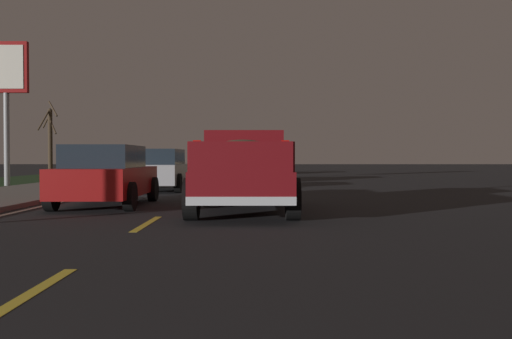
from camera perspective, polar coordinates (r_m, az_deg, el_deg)
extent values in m
plane|color=black|center=(27.18, -4.19, -1.36)|extent=(144.00, 144.00, 0.00)
cube|color=slate|center=(28.19, -15.82, -1.19)|extent=(108.00, 4.00, 0.12)
cube|color=yellow|center=(5.49, -22.47, -11.88)|extent=(2.40, 0.14, 0.01)
cube|color=yellow|center=(10.66, -11.06, -5.43)|extent=(2.40, 0.14, 0.01)
cube|color=yellow|center=(17.51, -6.61, -2.80)|extent=(2.40, 0.14, 0.01)
cube|color=yellow|center=(23.34, -4.91, -1.78)|extent=(2.40, 0.14, 0.01)
cube|color=yellow|center=(29.36, -3.86, -1.15)|extent=(2.40, 0.14, 0.01)
cube|color=yellow|center=(35.07, -3.20, -0.76)|extent=(2.40, 0.14, 0.01)
cube|color=yellow|center=(40.24, -2.77, -0.50)|extent=(2.40, 0.14, 0.01)
cube|color=yellow|center=(46.15, -2.39, -0.27)|extent=(2.40, 0.14, 0.01)
cube|color=yellow|center=(52.47, -2.08, -0.09)|extent=(2.40, 0.14, 0.01)
cube|color=yellow|center=(58.71, -1.84, 0.06)|extent=(2.40, 0.14, 0.01)
cube|color=yellow|center=(65.50, -1.63, 0.18)|extent=(2.40, 0.14, 0.01)
cube|color=yellow|center=(71.66, -1.47, 0.28)|extent=(2.40, 0.14, 0.01)
cube|color=yellow|center=(77.25, -1.35, 0.35)|extent=(2.40, 0.14, 0.01)
cube|color=silver|center=(27.65, -11.23, -1.33)|extent=(108.00, 0.14, 0.01)
cube|color=maroon|center=(12.75, -1.25, -1.31)|extent=(5.41, 2.04, 0.60)
cube|color=maroon|center=(13.93, -1.17, 1.99)|extent=(2.17, 1.85, 0.90)
cube|color=#1E2833|center=(12.88, -1.24, 2.27)|extent=(0.05, 1.44, 0.50)
cube|color=maroon|center=(11.72, -5.96, 1.29)|extent=(3.02, 0.10, 0.56)
cube|color=maroon|center=(11.68, 3.26, 1.30)|extent=(3.02, 0.10, 0.56)
cube|color=maroon|center=(10.08, -1.53, 1.30)|extent=(0.09, 1.88, 0.56)
cube|color=silver|center=(10.11, -1.53, -3.24)|extent=(0.13, 2.00, 0.16)
cube|color=red|center=(10.14, -6.06, 2.43)|extent=(0.06, 0.14, 0.20)
cube|color=red|center=(10.10, 3.01, 2.43)|extent=(0.06, 0.14, 0.20)
ellipsoid|color=#4C422D|center=(11.66, -1.35, 1.49)|extent=(2.60, 1.54, 0.64)
sphere|color=silver|center=(12.17, -3.00, 0.82)|extent=(0.40, 0.40, 0.40)
sphere|color=beige|center=(11.06, 0.14, 0.68)|extent=(0.34, 0.34, 0.34)
cylinder|color=black|center=(14.59, -5.06, -1.97)|extent=(0.84, 0.28, 0.84)
cylinder|color=black|center=(14.56, 2.81, -1.98)|extent=(0.84, 0.28, 0.84)
cylinder|color=black|center=(11.05, -6.62, -3.01)|extent=(0.84, 0.28, 0.84)
cylinder|color=black|center=(11.01, 3.79, -3.03)|extent=(0.84, 0.28, 0.84)
cube|color=#B2B5BA|center=(21.14, -9.78, -0.41)|extent=(4.42, 1.84, 0.70)
cube|color=#1E2833|center=(20.88, -9.91, 1.29)|extent=(2.48, 1.61, 0.56)
cylinder|color=black|center=(22.79, -11.32, -1.03)|extent=(0.68, 0.22, 0.68)
cylinder|color=black|center=(22.49, -6.83, -1.04)|extent=(0.68, 0.22, 0.68)
cylinder|color=black|center=(19.88, -13.11, -1.37)|extent=(0.68, 0.22, 0.68)
cylinder|color=black|center=(19.53, -7.97, -1.40)|extent=(0.68, 0.22, 0.68)
cube|color=red|center=(19.03, -10.95, -0.45)|extent=(0.09, 1.51, 0.10)
cube|color=black|center=(41.62, -0.53, 0.42)|extent=(4.40, 1.80, 0.70)
cube|color=#1E2833|center=(41.37, -0.53, 1.29)|extent=(2.47, 1.59, 0.56)
cylinder|color=black|center=(43.14, -1.70, 0.07)|extent=(0.68, 0.22, 0.68)
cylinder|color=black|center=(43.12, 0.69, 0.07)|extent=(0.68, 0.22, 0.68)
cylinder|color=black|center=(40.15, -1.84, -0.02)|extent=(0.68, 0.22, 0.68)
cylinder|color=black|center=(40.13, 0.73, -0.02)|extent=(0.68, 0.22, 0.68)
cube|color=red|center=(39.47, -0.57, 0.45)|extent=(0.08, 1.51, 0.10)
cube|color=maroon|center=(14.76, -14.94, -1.16)|extent=(4.42, 1.85, 0.70)
cube|color=#1E2833|center=(14.51, -15.20, 1.29)|extent=(2.48, 1.61, 0.56)
cylinder|color=black|center=(16.46, -16.67, -1.93)|extent=(0.68, 0.22, 0.68)
cylinder|color=black|center=(16.05, -10.49, -1.98)|extent=(0.68, 0.22, 0.68)
cylinder|color=black|center=(13.61, -20.19, -2.62)|extent=(0.68, 0.22, 0.68)
cylinder|color=black|center=(13.12, -12.75, -2.71)|extent=(0.68, 0.22, 0.68)
cube|color=red|center=(12.69, -17.36, -1.34)|extent=(0.10, 1.51, 0.10)
cube|color=#9E845B|center=(29.17, -0.45, 0.06)|extent=(4.41, 1.81, 0.70)
cube|color=#1E2833|center=(28.91, -0.46, 1.30)|extent=(2.47, 1.59, 0.56)
cylinder|color=black|center=(30.70, -2.09, -0.42)|extent=(0.68, 0.22, 0.68)
cylinder|color=black|center=(30.67, 1.27, -0.42)|extent=(0.68, 0.22, 0.68)
cylinder|color=black|center=(27.71, -2.35, -0.60)|extent=(0.68, 0.22, 0.68)
cylinder|color=black|center=(27.68, 1.37, -0.60)|extent=(0.68, 0.22, 0.68)
cube|color=red|center=(27.02, -0.51, 0.07)|extent=(0.09, 1.51, 0.10)
cylinder|color=#99999E|center=(26.50, -24.14, 5.20)|extent=(0.24, 0.24, 6.22)
cube|color=maroon|center=(26.72, -24.18, 9.51)|extent=(0.24, 1.90, 2.20)
cube|color=silver|center=(26.60, -24.30, 9.55)|extent=(0.04, 1.60, 1.87)
cylinder|color=#423323|center=(37.79, -20.28, 2.55)|extent=(0.28, 0.28, 4.28)
cylinder|color=#423323|center=(37.45, -20.06, 4.17)|extent=(0.67, 0.68, 1.04)
cylinder|color=#423323|center=(37.48, -20.84, 4.83)|extent=(1.04, 0.51, 1.49)
cylinder|color=#423323|center=(37.98, -20.62, 4.68)|extent=(0.18, 0.57, 0.94)
cylinder|color=#423323|center=(37.30, -20.04, 5.86)|extent=(1.02, 0.91, 1.09)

